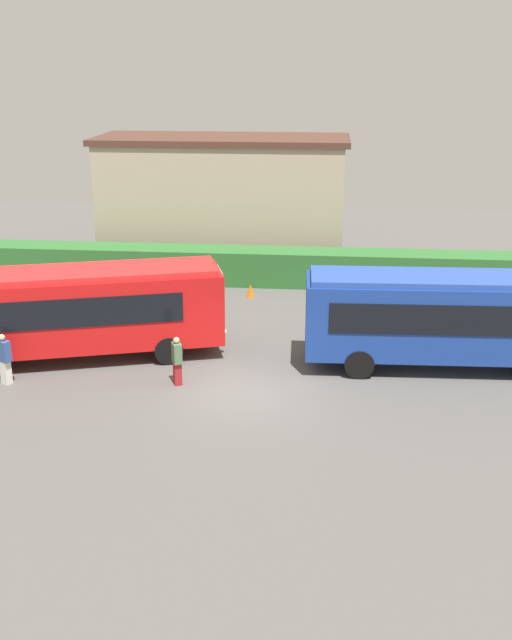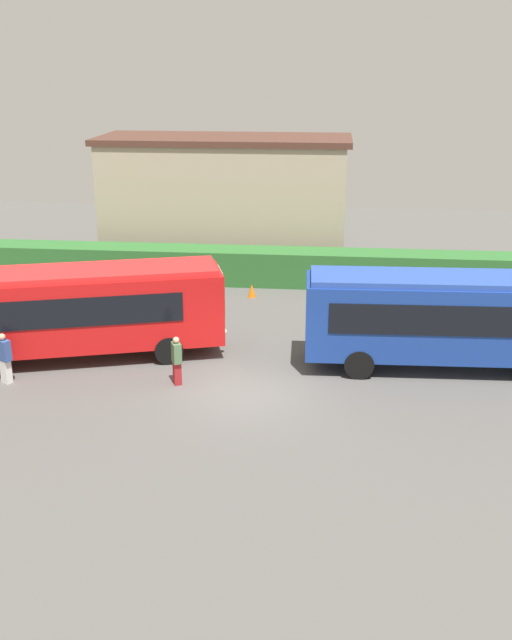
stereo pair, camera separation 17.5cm
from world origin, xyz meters
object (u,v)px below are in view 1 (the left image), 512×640
Objects in this scene: bus_blue at (446,316)px; person_right at (62,311)px; bus_red at (71,309)px; person_far at (177,360)px; person_left at (10,320)px; person_center at (4,358)px; traffic_cone at (250,291)px.

bus_blue is 5.34× the size of person_right.
bus_red is 2.86m from person_right.
person_far is (-8.85, -2.27, -1.03)m from bus_blue.
person_left is (-15.85, 0.95, -1.03)m from bus_blue.
person_left is 1.00× the size of person_far.
person_center is 5.66m from person_far.
person_far is 2.77× the size of traffic_cone.
bus_red is at bearing 54.78° from person_left.
traffic_cone is (5.47, 7.90, -1.58)m from bus_red.
person_left reaches higher than person_far.
person_left is 0.97× the size of person_center.
bus_blue reaches higher than traffic_cone.
person_right is 8.72m from traffic_cone.
person_far is at bearing 74.17° from person_right.
person_far is (6.99, -3.22, -0.00)m from person_left.
person_left is 2.79× the size of traffic_cone.
person_center reaches higher than person_far.
bus_red is at bearing 129.79° from person_far.
person_center is at bearing 18.59° from person_right.
person_center is (-1.58, -2.26, -0.98)m from bus_red.
person_center reaches higher than person_left.
bus_red is 6.43× the size of person_far.
traffic_cone is at bearing 118.06° from person_left.
person_right is (0.32, 4.65, 0.06)m from person_center.
person_far is at bearing 55.61° from person_left.
bus_red is 17.85× the size of traffic_cone.
bus_blue is at bearing 104.70° from person_right.
person_right is at bearing 170.20° from bus_blue.
person_right is (-1.26, 2.39, -0.92)m from bus_red.
bus_red is 9.74m from traffic_cone.
person_left is 0.92× the size of person_right.
person_right is 1.09× the size of person_far.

